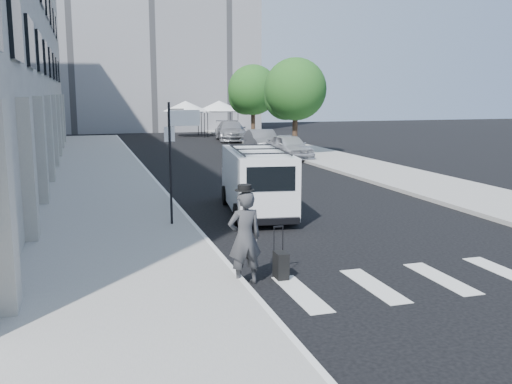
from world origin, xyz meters
TOP-DOWN VIEW (x-y plane):
  - ground at (0.00, 0.00)m, footprint 120.00×120.00m
  - sidewalk_left at (-4.25, 16.00)m, footprint 4.50×48.00m
  - sidewalk_right at (9.00, 20.00)m, footprint 4.00×56.00m
  - building_far at (2.00, 50.00)m, footprint 22.00×12.00m
  - sign_pole at (-2.36, 3.20)m, footprint 1.03×0.07m
  - tree_near at (7.50, 20.15)m, footprint 3.80×3.83m
  - tree_far at (7.50, 29.15)m, footprint 3.80×3.83m
  - tent_left at (4.00, 38.00)m, footprint 4.00×4.00m
  - tent_right at (7.20, 38.50)m, footprint 4.00×4.00m
  - businessman at (-1.90, -2.11)m, footprint 0.76×0.53m
  - briefcase at (-0.73, 2.00)m, footprint 0.22×0.46m
  - suitcase at (-1.07, -2.00)m, footprint 0.25×0.40m
  - cargo_van at (0.43, 4.68)m, footprint 2.44×5.56m
  - parked_car_a at (6.80, 18.89)m, footprint 1.97×4.45m
  - parked_car_b at (6.37, 22.85)m, footprint 1.93×4.69m
  - parked_car_c at (6.80, 32.66)m, footprint 2.98×5.85m

SIDE VIEW (x-z plane):
  - ground at x=0.00m, z-range 0.00..0.00m
  - sidewalk_left at x=-4.25m, z-range 0.00..0.15m
  - sidewalk_right at x=9.00m, z-range 0.00..0.15m
  - briefcase at x=-0.73m, z-range 0.00..0.34m
  - suitcase at x=-1.07m, z-range -0.26..0.85m
  - parked_car_a at x=6.80m, z-range 0.00..1.49m
  - parked_car_b at x=6.37m, z-range 0.00..1.51m
  - parked_car_c at x=6.80m, z-range 0.00..1.63m
  - businessman at x=-1.90m, z-range 0.00..1.96m
  - cargo_van at x=0.43m, z-range 0.05..2.10m
  - sign_pole at x=-2.36m, z-range 0.90..4.40m
  - tent_left at x=4.00m, z-range 1.11..4.31m
  - tent_right at x=7.20m, z-range 1.11..4.31m
  - tree_near at x=7.50m, z-range 0.96..6.99m
  - tree_far at x=7.50m, z-range 0.96..6.99m
  - building_far at x=2.00m, z-range 0.00..25.00m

